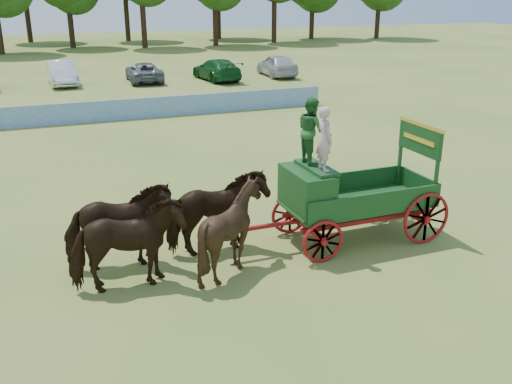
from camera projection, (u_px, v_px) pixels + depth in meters
name	position (u px, v px, depth m)	size (l,w,h in m)	color
ground	(211.00, 285.00, 12.88)	(160.00, 160.00, 0.00)	olive
horse_lead_left	(127.00, 246.00, 12.35)	(1.14, 2.50, 2.11)	black
horse_lead_right	(119.00, 227.00, 13.32)	(1.14, 2.50, 2.11)	black
horse_wheel_left	(231.00, 229.00, 13.18)	(1.71, 1.92, 2.11)	black
horse_wheel_right	(217.00, 213.00, 14.14)	(1.14, 2.50, 2.11)	black
farm_dray	(332.00, 181.00, 14.50)	(6.00, 2.00, 3.80)	maroon
sponsor_banner	(83.00, 113.00, 28.12)	(26.00, 0.08, 1.05)	#1A4C91
parked_cars	(2.00, 79.00, 36.87)	(42.22, 7.06, 1.65)	silver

